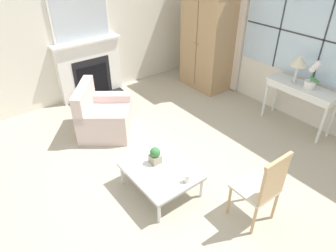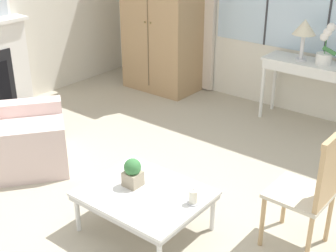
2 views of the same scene
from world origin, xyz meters
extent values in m
plane|color=#B2A893|center=(0.00, 0.00, 0.00)|extent=(14.00, 14.00, 0.00)
cube|color=silver|center=(0.00, 3.03, 1.40)|extent=(7.20, 0.06, 2.80)
cube|color=beige|center=(-1.34, 2.95, 1.20)|extent=(0.36, 0.06, 2.35)
cube|color=tan|center=(-1.82, 2.64, 1.03)|extent=(1.03, 0.63, 2.05)
cube|color=brown|center=(-1.82, 2.32, 0.98)|extent=(0.01, 0.01, 1.72)
sphere|color=#997F4C|center=(-1.87, 2.31, 1.03)|extent=(0.03, 0.03, 0.03)
sphere|color=#997F4C|center=(-1.77, 2.31, 1.03)|extent=(0.03, 0.03, 0.03)
cube|color=white|center=(0.39, 2.73, 0.77)|extent=(1.18, 0.41, 0.03)
cube|color=white|center=(0.39, 2.73, 0.71)|extent=(1.13, 0.39, 0.10)
cylinder|color=white|center=(-0.16, 2.57, 0.38)|extent=(0.04, 0.04, 0.76)
cylinder|color=white|center=(-0.16, 2.90, 0.38)|extent=(0.04, 0.04, 0.76)
cylinder|color=silver|center=(0.23, 2.71, 0.80)|extent=(0.13, 0.13, 0.02)
cylinder|color=silver|center=(0.23, 2.71, 0.96)|extent=(0.05, 0.05, 0.29)
cone|color=beige|center=(0.23, 2.71, 1.19)|extent=(0.27, 0.27, 0.18)
cylinder|color=white|center=(0.50, 2.73, 0.85)|extent=(0.18, 0.18, 0.13)
cylinder|color=#38753D|center=(0.50, 2.73, 1.08)|extent=(0.01, 0.01, 0.33)
cube|color=#38753D|center=(0.55, 2.73, 0.96)|extent=(0.17, 0.02, 0.10)
sphere|color=white|center=(0.47, 2.74, 1.10)|extent=(0.10, 0.10, 0.10)
sphere|color=white|center=(0.50, 2.74, 1.16)|extent=(0.10, 0.10, 0.10)
sphere|color=white|center=(0.53, 2.74, 1.22)|extent=(0.10, 0.10, 0.10)
cube|color=beige|center=(-1.51, 0.00, 0.20)|extent=(1.23, 1.21, 0.40)
cube|color=beige|center=(-1.80, 0.22, 0.27)|extent=(0.65, 0.76, 0.54)
cube|color=beige|center=(-1.22, -0.23, 0.27)|extent=(0.65, 0.76, 0.54)
cube|color=beige|center=(1.24, 0.50, 0.46)|extent=(0.45, 0.45, 0.03)
cube|color=tan|center=(1.44, 0.50, 0.73)|extent=(0.04, 0.41, 0.51)
cube|color=tan|center=(1.44, 0.50, 1.00)|extent=(0.05, 0.43, 0.05)
cylinder|color=tan|center=(1.05, 0.31, 0.22)|extent=(0.04, 0.04, 0.45)
cylinder|color=tan|center=(1.05, 0.69, 0.22)|extent=(0.04, 0.04, 0.45)
cylinder|color=tan|center=(1.43, 0.31, 0.22)|extent=(0.04, 0.04, 0.45)
cylinder|color=tan|center=(1.43, 0.69, 0.22)|extent=(0.04, 0.04, 0.45)
cube|color=silver|center=(0.21, -0.11, 0.36)|extent=(0.96, 0.79, 0.03)
cube|color=beige|center=(0.21, -0.11, 0.32)|extent=(0.94, 0.77, 0.04)
cylinder|color=silver|center=(-0.22, -0.45, 0.17)|extent=(0.04, 0.04, 0.34)
cylinder|color=silver|center=(-0.22, 0.24, 0.17)|extent=(0.04, 0.04, 0.34)
cylinder|color=silver|center=(0.64, 0.24, 0.17)|extent=(0.04, 0.04, 0.34)
cube|color=tan|center=(0.07, -0.09, 0.43)|extent=(0.13, 0.13, 0.12)
sphere|color=#38753D|center=(0.07, -0.09, 0.54)|extent=(0.14, 0.14, 0.14)
cylinder|color=silver|center=(0.61, 0.01, 0.37)|extent=(0.10, 0.10, 0.01)
cylinder|color=white|center=(0.61, 0.01, 0.43)|extent=(0.07, 0.07, 0.10)
cylinder|color=black|center=(0.61, 0.01, 0.49)|extent=(0.00, 0.00, 0.01)
camera|label=1|loc=(2.60, -1.83, 2.97)|focal=32.00mm
camera|label=2|loc=(2.31, -2.47, 2.42)|focal=50.00mm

